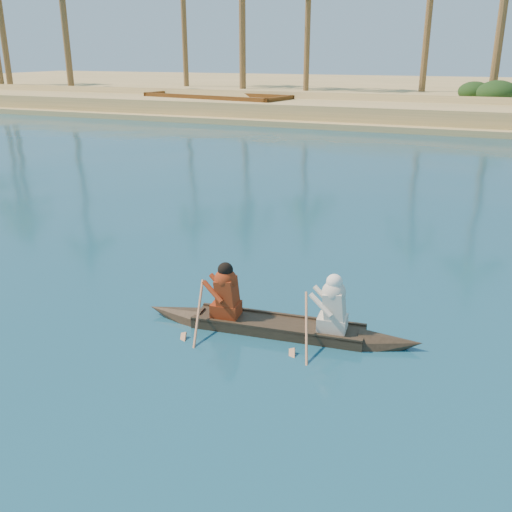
% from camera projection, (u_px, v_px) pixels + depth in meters
% --- Properties ---
extents(canoe, '(4.83, 1.06, 1.32)m').
position_uv_depth(canoe, '(278.00, 318.00, 9.65)').
color(canoe, '#3A2D1F').
rests_on(canoe, ground).
extents(barge_left, '(11.58, 5.75, 1.85)m').
position_uv_depth(barge_left, '(217.00, 107.00, 42.21)').
color(barge_left, brown).
rests_on(barge_left, ground).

